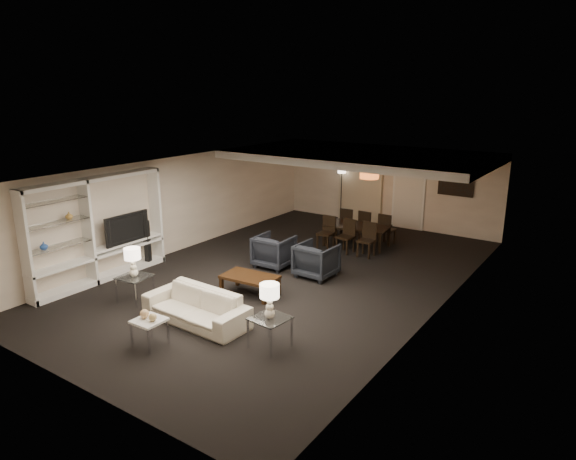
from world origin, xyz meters
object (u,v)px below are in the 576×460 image
Objects in this scene: floor_lamp at (341,193)px; chair_nr at (366,240)px; coffee_table at (250,285)px; vase_blue at (44,246)px; table_lamp_right at (270,301)px; vase_amber at (69,216)px; side_table_right at (270,333)px; dining_table at (357,236)px; side_table_left at (135,289)px; sofa at (196,307)px; chair_fr at (387,229)px; floor_speaker at (147,243)px; chair_nl at (326,233)px; armchair_left at (274,251)px; television at (124,227)px; pendant_light at (369,174)px; chair_fl at (348,223)px; table_lamp_left at (133,262)px; chair_nm at (345,236)px; chair_fm at (367,226)px; marble_table at (150,333)px; armchair_right at (317,260)px.

chair_nr is at bearing -51.29° from floor_lamp.
coffee_table is 4.23m from vase_blue.
vase_amber reaches higher than table_lamp_right.
dining_table is (-1.39, 5.89, 0.03)m from side_table_right.
coffee_table is 7.24× the size of vase_amber.
side_table_right is (3.40, 0.00, 0.00)m from side_table_left.
sofa is 2.39× the size of chair_fr.
chair_nl is at bearing 35.31° from floor_speaker.
armchair_left is at bearing 124.88° from table_lamp_right.
armchair_left is at bearing 109.44° from coffee_table.
sofa is 3.49m from television.
pendant_light is 7.66m from vase_amber.
table_lamp_left is at bearing 73.61° from chair_fl.
chair_fm is at bearing 96.25° from chair_nm.
table_lamp_left is (-1.10, -3.30, 0.45)m from armchair_left.
coffee_table is 1.31× the size of chair_nm.
side_table_right is 5.42m from chair_nm.
pendant_light is 1.08× the size of marble_table.
vase_blue reaches higher than chair_nl.
armchair_left is (-0.94, -3.16, -1.53)m from pendant_light.
chair_nr is 1.30m from chair_fr.
side_table_left reaches higher than marble_table.
floor_lamp is at bearing -82.74° from armchair_left.
chair_nm is at bearing 104.87° from side_table_right.
coffee_table is at bearing -88.62° from chair_nm.
floor_speaker reaches higher than armchair_left.
chair_nr is at bearing 81.95° from sofa.
vase_blue is (-3.87, -4.21, 0.75)m from armchair_right.
chair_nl reaches higher than dining_table.
table_lamp_right is 5.62m from chair_nl.
table_lamp_right is 3.74× the size of vase_amber.
chair_nm is 1.30m from chair_fm.
sofa is 3.53× the size of table_lamp_left.
table_lamp_right is 5.04m from vase_amber.
table_lamp_left reaches higher than dining_table.
vase_amber is at bearing 44.28° from armchair_right.
chair_fl is at bearing 93.36° from coffee_table.
chair_fr is (1.20, 0.00, 0.00)m from chair_fl.
dining_table is (-0.29, 2.59, -0.09)m from armchair_right.
side_table_right is 5.30m from chair_nr.
armchair_left is 3.55m from television.
pendant_light is at bearing -43.79° from floor_lamp.
floor_lamp is at bearing -14.21° from television.
marble_table is 4.17m from floor_speaker.
coffee_table is 2.42m from table_lamp_left.
armchair_left is 0.98× the size of chair_fm.
floor_speaker is (-1.46, 1.60, -0.27)m from table_lamp_left.
floor_lamp is (-2.34, 2.93, 0.45)m from chair_nr.
vase_blue is at bearing -162.63° from sofa.
marble_table is 0.55× the size of chair_nl.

